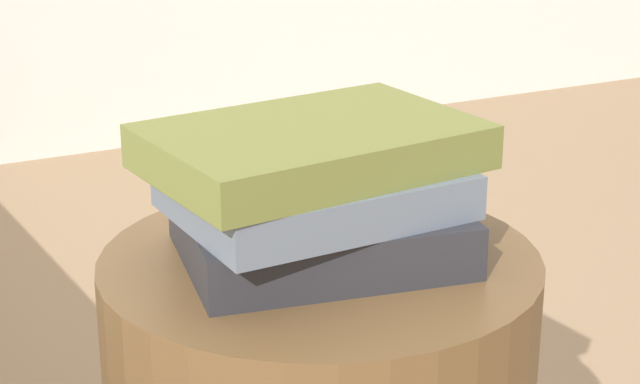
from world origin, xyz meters
TOP-DOWN VIEW (x-y plane):
  - book_charcoal at (0.00, -0.00)m, footprint 0.26×0.22m
  - book_slate at (-0.01, -0.01)m, footprint 0.24×0.18m
  - book_olive at (-0.01, 0.00)m, footprint 0.29×0.21m

SIDE VIEW (x-z plane):
  - book_charcoal at x=0.00m, z-range 0.50..0.55m
  - book_slate at x=-0.01m, z-range 0.55..0.58m
  - book_olive at x=-0.01m, z-range 0.58..0.62m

